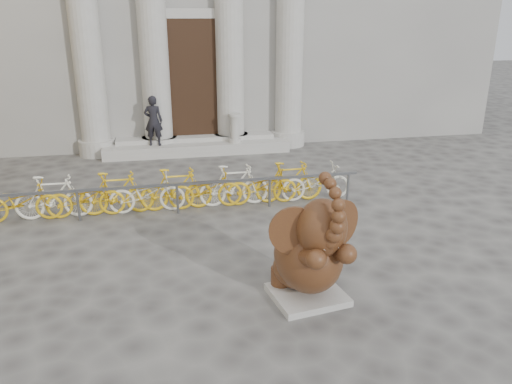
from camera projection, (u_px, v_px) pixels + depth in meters
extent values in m
plane|color=#474442|center=(254.00, 303.00, 7.83)|extent=(80.00, 80.00, 0.00)
cube|color=black|center=(193.00, 80.00, 16.23)|extent=(2.40, 0.16, 4.00)
cylinder|color=#A8A59E|center=(84.00, 26.00, 14.94)|extent=(0.90, 0.90, 8.00)
cylinder|color=#A8A59E|center=(152.00, 25.00, 15.33)|extent=(0.90, 0.90, 8.00)
cylinder|color=#A8A59E|center=(229.00, 25.00, 15.79)|extent=(0.90, 0.90, 8.00)
cylinder|color=#A8A59E|center=(290.00, 25.00, 16.17)|extent=(0.90, 0.90, 8.00)
cube|color=#A8A59E|center=(197.00, 147.00, 16.46)|extent=(6.00, 1.20, 0.36)
cube|color=#A8A59E|center=(307.00, 295.00, 7.97)|extent=(1.24, 1.15, 0.11)
ellipsoid|color=black|center=(301.00, 266.00, 8.05)|extent=(1.05, 1.02, 0.71)
ellipsoid|color=black|center=(308.00, 255.00, 7.75)|extent=(1.25, 1.47, 1.15)
cylinder|color=black|center=(281.00, 276.00, 8.14)|extent=(0.38, 0.38, 0.29)
cylinder|color=black|center=(314.00, 270.00, 8.34)|extent=(0.38, 0.38, 0.29)
cylinder|color=black|center=(307.00, 257.00, 7.21)|extent=(0.36, 0.69, 0.44)
cylinder|color=black|center=(337.00, 251.00, 7.37)|extent=(0.36, 0.69, 0.44)
ellipsoid|color=black|center=(322.00, 228.00, 7.20)|extent=(0.85, 0.81, 0.88)
cylinder|color=black|center=(294.00, 231.00, 7.20)|extent=(0.75, 0.17, 0.75)
cylinder|color=black|center=(340.00, 224.00, 7.45)|extent=(0.70, 0.39, 0.75)
cone|color=beige|center=(320.00, 247.00, 7.02)|extent=(0.17, 0.26, 0.12)
cone|color=beige|center=(337.00, 244.00, 7.11)|extent=(0.10, 0.26, 0.12)
cube|color=slate|center=(177.00, 184.00, 11.18)|extent=(8.59, 0.06, 0.06)
cylinder|color=slate|center=(78.00, 206.00, 10.89)|extent=(0.06, 0.06, 0.70)
cylinder|color=slate|center=(177.00, 199.00, 11.30)|extent=(0.06, 0.06, 0.70)
cylinder|color=slate|center=(270.00, 192.00, 11.71)|extent=(0.06, 0.06, 0.70)
cylinder|color=slate|center=(348.00, 187.00, 12.09)|extent=(0.06, 0.06, 0.70)
imported|color=gold|center=(21.00, 199.00, 10.84)|extent=(1.70, 0.50, 1.00)
imported|color=white|center=(53.00, 197.00, 10.96)|extent=(1.66, 0.47, 1.00)
imported|color=gold|center=(85.00, 195.00, 11.09)|extent=(1.70, 0.50, 1.00)
imported|color=gold|center=(116.00, 193.00, 11.22)|extent=(1.66, 0.47, 1.00)
imported|color=white|center=(147.00, 191.00, 11.35)|extent=(1.70, 0.50, 1.00)
imported|color=gold|center=(176.00, 189.00, 11.48)|extent=(1.66, 0.47, 1.00)
imported|color=gold|center=(206.00, 187.00, 11.61)|extent=(1.70, 0.50, 1.00)
imported|color=white|center=(234.00, 185.00, 11.74)|extent=(1.66, 0.47, 1.00)
imported|color=gold|center=(262.00, 184.00, 11.87)|extent=(1.70, 0.50, 1.00)
imported|color=gold|center=(289.00, 182.00, 12.00)|extent=(1.66, 0.47, 1.00)
imported|color=white|center=(316.00, 180.00, 12.13)|extent=(1.70, 0.50, 1.00)
imported|color=black|center=(153.00, 121.00, 15.71)|extent=(0.64, 0.48, 1.58)
cylinder|color=#A8A59E|center=(235.00, 141.00, 16.33)|extent=(0.39, 0.39, 0.12)
cylinder|color=#A8A59E|center=(235.00, 129.00, 16.21)|extent=(0.27, 0.27, 0.87)
cylinder|color=#A8A59E|center=(234.00, 115.00, 16.05)|extent=(0.39, 0.39, 0.10)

